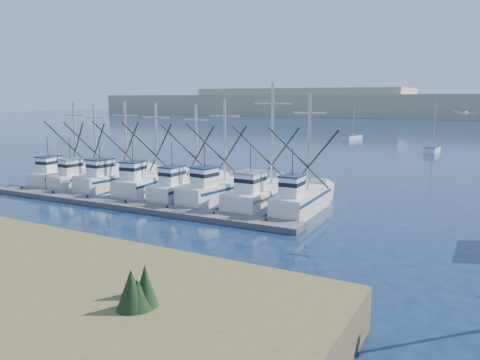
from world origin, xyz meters
name	(u,v)px	position (x,y,z in m)	size (l,w,h in m)	color
ground	(182,245)	(0.00, 0.00, 0.00)	(500.00, 500.00, 0.00)	#0D1A3B
floating_dock	(125,205)	(-9.39, 5.62, 0.19)	(29.02, 1.93, 0.39)	#645E59
dune_ridge	(458,106)	(0.00, 210.00, 5.00)	(360.00, 60.00, 10.00)	tan
trawler_fleet	(169,185)	(-8.90, 10.58, 0.96)	(27.94, 8.90, 9.59)	white
sailboat_near	(432,149)	(7.07, 56.72, 0.50)	(1.92, 5.29, 8.10)	white
sailboat_far	(352,137)	(-10.19, 73.94, 0.50)	(2.69, 6.31, 8.10)	white
flying_gull	(466,113)	(13.85, 8.98, 7.55)	(1.22, 0.22, 0.22)	white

